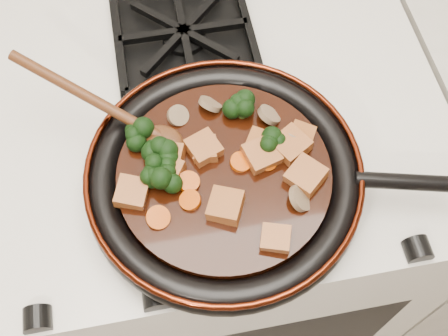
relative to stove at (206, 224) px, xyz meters
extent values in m
cube|color=beige|center=(0.00, 0.00, 0.00)|extent=(0.76, 0.60, 0.90)
cylinder|color=black|center=(0.01, -0.15, 0.48)|extent=(0.35, 0.35, 0.01)
torus|color=black|center=(0.01, -0.15, 0.49)|extent=(0.37, 0.37, 0.04)
torus|color=#441609|center=(0.01, -0.15, 0.51)|extent=(0.37, 0.37, 0.01)
cylinder|color=black|center=(0.25, -0.20, 0.51)|extent=(0.14, 0.06, 0.02)
cylinder|color=black|center=(0.01, -0.15, 0.50)|extent=(0.29, 0.29, 0.02)
cube|color=brown|center=(-0.01, -0.11, 0.52)|extent=(0.05, 0.05, 0.02)
cube|color=brown|center=(0.12, -0.12, 0.52)|extent=(0.05, 0.05, 0.03)
cube|color=brown|center=(0.07, -0.13, 0.52)|extent=(0.05, 0.05, 0.03)
cube|color=brown|center=(-0.05, -0.11, 0.52)|extent=(0.05, 0.05, 0.03)
cube|color=brown|center=(0.11, -0.13, 0.52)|extent=(0.06, 0.06, 0.03)
cube|color=brown|center=(0.12, -0.18, 0.52)|extent=(0.06, 0.06, 0.03)
cube|color=brown|center=(0.07, -0.11, 0.52)|extent=(0.05, 0.05, 0.02)
cube|color=brown|center=(-0.11, -0.16, 0.52)|extent=(0.05, 0.05, 0.03)
cube|color=brown|center=(-0.01, -0.11, 0.52)|extent=(0.04, 0.04, 0.02)
cube|color=brown|center=(0.06, -0.25, 0.52)|extent=(0.05, 0.04, 0.03)
cube|color=brown|center=(-0.06, -0.14, 0.52)|extent=(0.05, 0.05, 0.02)
cube|color=brown|center=(0.01, -0.20, 0.52)|extent=(0.06, 0.06, 0.03)
cylinder|color=#B74005|center=(-0.08, -0.20, 0.51)|extent=(0.03, 0.03, 0.02)
cylinder|color=#B74005|center=(-0.04, -0.15, 0.51)|extent=(0.03, 0.03, 0.01)
cylinder|color=#B74005|center=(0.07, -0.14, 0.51)|extent=(0.03, 0.03, 0.02)
cylinder|color=#B74005|center=(-0.04, -0.18, 0.51)|extent=(0.03, 0.03, 0.02)
cylinder|color=#B74005|center=(0.04, -0.14, 0.51)|extent=(0.03, 0.03, 0.01)
cylinder|color=brown|center=(-0.03, -0.05, 0.52)|extent=(0.04, 0.04, 0.02)
cylinder|color=brown|center=(0.10, -0.20, 0.52)|extent=(0.04, 0.04, 0.03)
cylinder|color=brown|center=(0.01, -0.04, 0.52)|extent=(0.04, 0.04, 0.03)
cylinder|color=brown|center=(0.11, -0.11, 0.52)|extent=(0.04, 0.04, 0.03)
cylinder|color=brown|center=(0.09, -0.07, 0.52)|extent=(0.04, 0.04, 0.03)
ellipsoid|color=#46230F|center=(-0.06, -0.08, 0.51)|extent=(0.07, 0.06, 0.02)
cylinder|color=#46230F|center=(-0.15, -0.02, 0.55)|extent=(0.02, 0.02, 0.23)
camera|label=1|loc=(-0.05, -0.49, 1.16)|focal=45.00mm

